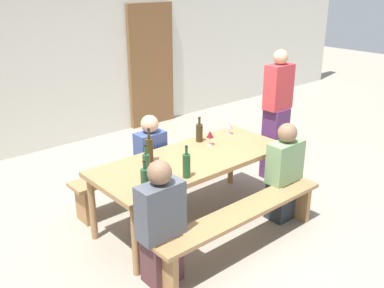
# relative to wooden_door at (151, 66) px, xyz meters

# --- Properties ---
(ground_plane) EXTENTS (24.00, 24.00, 0.00)m
(ground_plane) POSITION_rel_wooden_door_xyz_m (-1.67, -3.02, -1.05)
(ground_plane) COLOR gray
(back_wall) EXTENTS (14.00, 0.20, 3.20)m
(back_wall) POSITION_rel_wooden_door_xyz_m (-1.67, 0.14, 0.55)
(back_wall) COLOR silver
(back_wall) RESTS_ON ground
(wooden_door) EXTENTS (0.90, 0.06, 2.10)m
(wooden_door) POSITION_rel_wooden_door_xyz_m (0.00, 0.00, 0.00)
(wooden_door) COLOR brown
(wooden_door) RESTS_ON ground
(tasting_table) EXTENTS (2.13, 0.89, 0.75)m
(tasting_table) POSITION_rel_wooden_door_xyz_m (-1.67, -3.02, -0.37)
(tasting_table) COLOR #9E7247
(tasting_table) RESTS_ON ground
(bench_near) EXTENTS (2.03, 0.30, 0.45)m
(bench_near) POSITION_rel_wooden_door_xyz_m (-1.67, -3.76, -0.69)
(bench_near) COLOR #9E7247
(bench_near) RESTS_ON ground
(bench_far) EXTENTS (2.03, 0.30, 0.45)m
(bench_far) POSITION_rel_wooden_door_xyz_m (-1.67, -2.27, -0.69)
(bench_far) COLOR #9E7247
(bench_far) RESTS_ON ground
(wine_bottle_0) EXTENTS (0.07, 0.07, 0.32)m
(wine_bottle_0) POSITION_rel_wooden_door_xyz_m (-2.29, -3.09, -0.18)
(wine_bottle_0) COLOR #234C2D
(wine_bottle_0) RESTS_ON tasting_table
(wine_bottle_1) EXTENTS (0.08, 0.08, 0.29)m
(wine_bottle_1) POSITION_rel_wooden_door_xyz_m (-1.30, -2.71, -0.19)
(wine_bottle_1) COLOR #332814
(wine_bottle_1) RESTS_ON tasting_table
(wine_bottle_2) EXTENTS (0.08, 0.08, 0.36)m
(wine_bottle_2) POSITION_rel_wooden_door_xyz_m (-2.06, -2.82, -0.17)
(wine_bottle_2) COLOR #332814
(wine_bottle_2) RESTS_ON tasting_table
(wine_bottle_3) EXTENTS (0.08, 0.08, 0.30)m
(wine_bottle_3) POSITION_rel_wooden_door_xyz_m (-2.48, -3.33, -0.19)
(wine_bottle_3) COLOR #234C2D
(wine_bottle_3) RESTS_ON tasting_table
(wine_bottle_4) EXTENTS (0.07, 0.07, 0.32)m
(wine_bottle_4) POSITION_rel_wooden_door_xyz_m (-2.02, -3.35, -0.18)
(wine_bottle_4) COLOR #194723
(wine_bottle_4) RESTS_ON tasting_table
(wine_glass_0) EXTENTS (0.06, 0.06, 0.15)m
(wine_glass_0) POSITION_rel_wooden_door_xyz_m (-2.19, -3.18, -0.20)
(wine_glass_0) COLOR silver
(wine_glass_0) RESTS_ON tasting_table
(wine_glass_1) EXTENTS (0.08, 0.08, 0.17)m
(wine_glass_1) POSITION_rel_wooden_door_xyz_m (-1.28, -2.88, -0.18)
(wine_glass_1) COLOR silver
(wine_glass_1) RESTS_ON tasting_table
(wine_glass_2) EXTENTS (0.07, 0.07, 0.15)m
(wine_glass_2) POSITION_rel_wooden_door_xyz_m (-0.86, -2.76, -0.20)
(wine_glass_2) COLOR silver
(wine_glass_2) RESTS_ON tasting_table
(seated_guest_near_0) EXTENTS (0.40, 0.24, 1.15)m
(seated_guest_near_0) POSITION_rel_wooden_door_xyz_m (-2.52, -3.61, -0.51)
(seated_guest_near_0) COLOR #523035
(seated_guest_near_0) RESTS_ON ground
(seated_guest_near_1) EXTENTS (0.41, 0.24, 1.10)m
(seated_guest_near_1) POSITION_rel_wooden_door_xyz_m (-0.87, -3.61, -0.53)
(seated_guest_near_1) COLOR #262C33
(seated_guest_near_1) RESTS_ON ground
(seated_guest_far_0) EXTENTS (0.34, 0.24, 1.09)m
(seated_guest_far_0) POSITION_rel_wooden_door_xyz_m (-1.77, -2.42, -0.53)
(seated_guest_far_0) COLOR #3E4259
(seated_guest_far_0) RESTS_ON ground
(standing_host) EXTENTS (0.36, 0.24, 1.69)m
(standing_host) POSITION_rel_wooden_door_xyz_m (-0.12, -2.87, -0.23)
(standing_host) COLOR #572B5F
(standing_host) RESTS_ON ground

